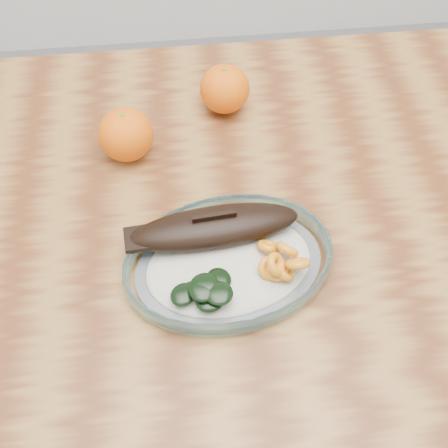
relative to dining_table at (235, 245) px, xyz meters
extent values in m
plane|color=slate|center=(0.00, 0.00, -0.65)|extent=(3.00, 3.00, 0.00)
cube|color=#5F3116|center=(0.00, 0.00, 0.08)|extent=(1.20, 0.80, 0.04)
cylinder|color=brown|center=(0.54, 0.34, -0.30)|extent=(0.06, 0.06, 0.71)
ellipsoid|color=white|center=(-0.02, -0.10, 0.10)|extent=(0.57, 0.44, 0.01)
torus|color=#98DEEA|center=(-0.02, -0.10, 0.11)|extent=(0.59, 0.59, 0.03)
ellipsoid|color=white|center=(-0.02, -0.10, 0.12)|extent=(0.50, 0.39, 0.02)
ellipsoid|color=black|center=(-0.04, -0.06, 0.15)|extent=(0.24, 0.09, 0.04)
ellipsoid|color=black|center=(-0.04, -0.06, 0.14)|extent=(0.20, 0.07, 0.02)
cube|color=black|center=(-0.14, -0.07, 0.15)|extent=(0.05, 0.04, 0.01)
cube|color=black|center=(-0.04, -0.06, 0.17)|extent=(0.06, 0.01, 0.02)
torus|color=orange|center=(0.03, -0.09, 0.14)|extent=(0.04, 0.04, 0.03)
torus|color=orange|center=(0.05, -0.13, 0.14)|extent=(0.03, 0.04, 0.04)
torus|color=orange|center=(0.04, -0.13, 0.14)|extent=(0.04, 0.04, 0.02)
torus|color=orange|center=(0.03, -0.13, 0.14)|extent=(0.05, 0.04, 0.04)
torus|color=orange|center=(0.05, -0.11, 0.15)|extent=(0.05, 0.04, 0.04)
torus|color=orange|center=(0.04, -0.13, 0.15)|extent=(0.03, 0.04, 0.04)
torus|color=orange|center=(0.06, -0.13, 0.15)|extent=(0.04, 0.04, 0.04)
ellipsoid|color=black|center=(-0.07, -0.15, 0.14)|extent=(0.05, 0.04, 0.01)
ellipsoid|color=black|center=(-0.06, -0.16, 0.14)|extent=(0.04, 0.04, 0.01)
ellipsoid|color=black|center=(-0.05, -0.15, 0.14)|extent=(0.05, 0.05, 0.01)
ellipsoid|color=black|center=(-0.09, -0.15, 0.14)|extent=(0.05, 0.05, 0.01)
ellipsoid|color=black|center=(-0.05, -0.17, 0.14)|extent=(0.04, 0.03, 0.01)
ellipsoid|color=black|center=(-0.04, -0.14, 0.14)|extent=(0.04, 0.04, 0.01)
ellipsoid|color=black|center=(-0.04, -0.16, 0.15)|extent=(0.04, 0.04, 0.01)
ellipsoid|color=black|center=(-0.06, -0.15, 0.15)|extent=(0.04, 0.04, 0.01)
ellipsoid|color=black|center=(-0.06, -0.15, 0.15)|extent=(0.05, 0.05, 0.01)
sphere|color=#FF4F05|center=(-0.16, 0.13, 0.14)|extent=(0.09, 0.09, 0.09)
sphere|color=#FF4F05|center=(0.01, 0.22, 0.14)|extent=(0.08, 0.08, 0.08)
camera|label=1|loc=(-0.07, -0.51, 0.75)|focal=45.00mm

